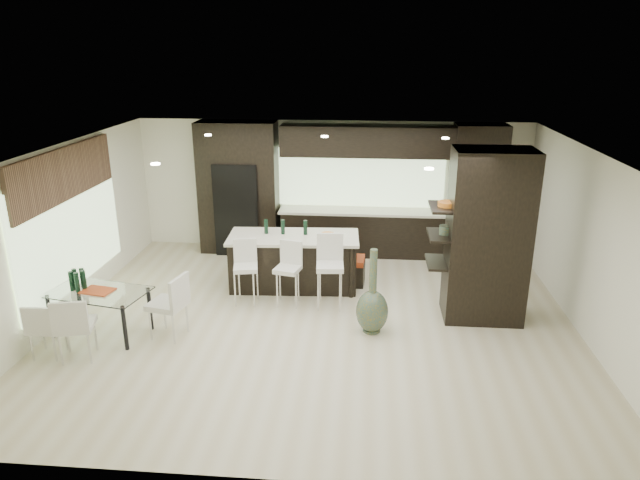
# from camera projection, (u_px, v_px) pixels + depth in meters

# --- Properties ---
(ground) EXTENTS (8.00, 8.00, 0.00)m
(ground) POSITION_uv_depth(u_px,v_px,m) (317.00, 321.00, 9.01)
(ground) COLOR beige
(ground) RESTS_ON ground
(back_wall) EXTENTS (8.00, 0.02, 2.70)m
(back_wall) POSITION_uv_depth(u_px,v_px,m) (332.00, 186.00, 11.87)
(back_wall) COLOR white
(back_wall) RESTS_ON ground
(left_wall) EXTENTS (0.02, 7.00, 2.70)m
(left_wall) POSITION_uv_depth(u_px,v_px,m) (62.00, 233.00, 8.90)
(left_wall) COLOR white
(left_wall) RESTS_ON ground
(right_wall) EXTENTS (0.02, 7.00, 2.70)m
(right_wall) POSITION_uv_depth(u_px,v_px,m) (591.00, 248.00, 8.25)
(right_wall) COLOR white
(right_wall) RESTS_ON ground
(ceiling) EXTENTS (8.00, 7.00, 0.02)m
(ceiling) POSITION_uv_depth(u_px,v_px,m) (316.00, 151.00, 8.14)
(ceiling) COLOR white
(ceiling) RESTS_ON ground
(window_left) EXTENTS (0.04, 3.20, 1.90)m
(window_left) POSITION_uv_depth(u_px,v_px,m) (71.00, 229.00, 9.09)
(window_left) COLOR #B2D199
(window_left) RESTS_ON left_wall
(window_back) EXTENTS (3.40, 0.04, 1.20)m
(window_back) POSITION_uv_depth(u_px,v_px,m) (361.00, 178.00, 11.72)
(window_back) COLOR #B2D199
(window_back) RESTS_ON back_wall
(stone_accent) EXTENTS (0.08, 3.00, 0.80)m
(stone_accent) POSITION_uv_depth(u_px,v_px,m) (64.00, 174.00, 8.79)
(stone_accent) COLOR brown
(stone_accent) RESTS_ON left_wall
(ceiling_spots) EXTENTS (4.00, 3.00, 0.02)m
(ceiling_spots) POSITION_uv_depth(u_px,v_px,m) (318.00, 149.00, 8.38)
(ceiling_spots) COLOR white
(ceiling_spots) RESTS_ON ceiling
(back_cabinetry) EXTENTS (6.80, 0.68, 2.70)m
(back_cabinetry) POSITION_uv_depth(u_px,v_px,m) (356.00, 190.00, 11.52)
(back_cabinetry) COLOR black
(back_cabinetry) RESTS_ON ground
(refrigerator) EXTENTS (0.90, 0.68, 1.90)m
(refrigerator) POSITION_uv_depth(u_px,v_px,m) (239.00, 207.00, 11.80)
(refrigerator) COLOR black
(refrigerator) RESTS_ON ground
(partition_column) EXTENTS (1.20, 0.80, 2.70)m
(partition_column) POSITION_uv_depth(u_px,v_px,m) (487.00, 237.00, 8.74)
(partition_column) COLOR black
(partition_column) RESTS_ON ground
(kitchen_island) EXTENTS (2.33, 1.10, 0.95)m
(kitchen_island) POSITION_uv_depth(u_px,v_px,m) (294.00, 261.00, 10.17)
(kitchen_island) COLOR black
(kitchen_island) RESTS_ON ground
(stool_left) EXTENTS (0.46, 0.46, 0.88)m
(stool_left) POSITION_uv_depth(u_px,v_px,m) (246.00, 279.00, 9.50)
(stool_left) COLOR silver
(stool_left) RESTS_ON ground
(stool_mid) EXTENTS (0.47, 0.47, 0.87)m
(stool_mid) POSITION_uv_depth(u_px,v_px,m) (288.00, 280.00, 9.45)
(stool_mid) COLOR silver
(stool_mid) RESTS_ON ground
(stool_right) EXTENTS (0.47, 0.47, 0.99)m
(stool_right) POSITION_uv_depth(u_px,v_px,m) (330.00, 279.00, 9.35)
(stool_right) COLOR silver
(stool_right) RESTS_ON ground
(bench) EXTENTS (1.32, 0.57, 0.50)m
(bench) POSITION_uv_depth(u_px,v_px,m) (329.00, 269.00, 10.42)
(bench) COLOR black
(bench) RESTS_ON ground
(floor_vase) EXTENTS (0.60, 0.60, 1.33)m
(floor_vase) POSITION_uv_depth(u_px,v_px,m) (373.00, 291.00, 8.48)
(floor_vase) COLOR #414F38
(floor_vase) RESTS_ON ground
(dining_table) EXTENTS (1.56, 1.07, 0.69)m
(dining_table) POSITION_uv_depth(u_px,v_px,m) (101.00, 313.00, 8.52)
(dining_table) COLOR white
(dining_table) RESTS_ON ground
(chair_near) EXTENTS (0.57, 0.57, 0.88)m
(chair_near) POSITION_uv_depth(u_px,v_px,m) (76.00, 330.00, 7.82)
(chair_near) COLOR silver
(chair_near) RESTS_ON ground
(chair_far) EXTENTS (0.43, 0.43, 0.76)m
(chair_far) POSITION_uv_depth(u_px,v_px,m) (47.00, 331.00, 7.90)
(chair_far) COLOR silver
(chair_far) RESTS_ON ground
(chair_end) EXTENTS (0.59, 0.59, 0.91)m
(chair_end) POSITION_uv_depth(u_px,v_px,m) (168.00, 308.00, 8.40)
(chair_end) COLOR silver
(chair_end) RESTS_ON ground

